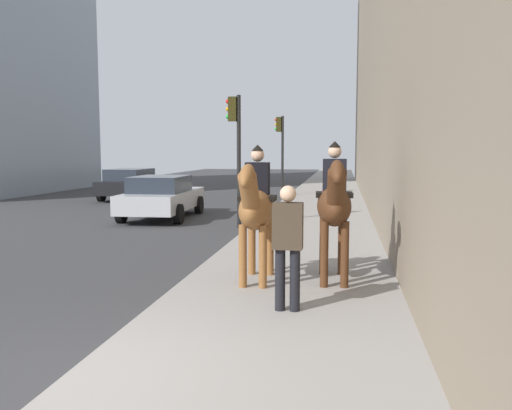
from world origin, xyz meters
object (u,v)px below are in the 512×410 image
traffic_light_near_curb (236,140)px  traffic_light_far_curb (281,143)px  pedestrian_greeting (288,239)px  mounted_horse_near (256,207)px  mounted_horse_far (334,204)px  car_near_lane (162,196)px  car_mid_lane (132,183)px

traffic_light_near_curb → traffic_light_far_curb: bearing=-0.7°
pedestrian_greeting → traffic_light_near_curb: (8.22, 2.38, 1.50)m
mounted_horse_near → mounted_horse_far: mounted_horse_far is taller
mounted_horse_near → car_near_lane: (8.50, 4.61, -0.61)m
pedestrian_greeting → car_mid_lane: bearing=28.4°
mounted_horse_far → car_near_lane: 10.16m
mounted_horse_far → traffic_light_near_curb: 7.25m
traffic_light_far_curb → traffic_light_near_curb: bearing=179.3°
car_mid_lane → traffic_light_far_curb: traffic_light_far_curb is taller
mounted_horse_far → car_near_lane: mounted_horse_far is taller
car_mid_lane → traffic_light_far_curb: (1.82, -6.84, 1.87)m
pedestrian_greeting → car_mid_lane: size_ratio=0.38×
mounted_horse_near → car_near_lane: bearing=-152.1°
pedestrian_greeting → car_near_lane: size_ratio=0.37×
mounted_horse_near → car_near_lane: mounted_horse_near is taller
pedestrian_greeting → car_near_lane: 11.30m
car_near_lane → pedestrian_greeting: bearing=-154.5°
mounted_horse_near → traffic_light_near_curb: size_ratio=0.58×
car_near_lane → traffic_light_near_curb: bearing=-123.7°
pedestrian_greeting → traffic_light_far_curb: (18.35, 2.25, 1.53)m
mounted_horse_far → pedestrian_greeting: mounted_horse_far is taller
mounted_horse_far → traffic_light_far_curb: 16.92m
car_mid_lane → traffic_light_far_curb: 7.32m
mounted_horse_near → mounted_horse_far: bearing=99.5°
mounted_horse_near → car_near_lane: size_ratio=0.49×
car_near_lane → mounted_horse_far: bearing=-147.1°
pedestrian_greeting → car_mid_lane: pedestrian_greeting is taller
mounted_horse_near → mounted_horse_far: 1.28m
mounted_horse_near → car_mid_lane: (15.04, 8.42, -0.60)m
mounted_horse_far → traffic_light_near_curb: bearing=-158.7°
mounted_horse_far → car_mid_lane: 17.71m
car_mid_lane → mounted_horse_near: bearing=-151.4°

